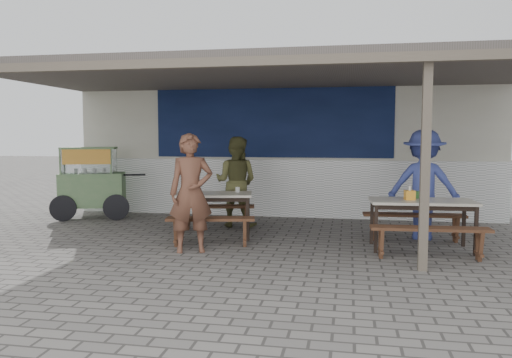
{
  "coord_description": "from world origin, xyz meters",
  "views": [
    {
      "loc": [
        1.42,
        -7.39,
        1.71
      ],
      "look_at": [
        -0.14,
        0.9,
        0.97
      ],
      "focal_mm": 35.0,
      "sensor_mm": 36.0,
      "label": 1
    }
  ],
  "objects_px": {
    "table_left": "(214,198)",
    "bench_left_street": "(211,225)",
    "table_right": "(422,205)",
    "patron_street_side": "(191,193)",
    "condiment_bowl": "(195,192)",
    "bench_right_wall": "(414,220)",
    "bench_left_wall": "(217,212)",
    "tissue_box": "(410,195)",
    "vendor_cart": "(91,180)",
    "patron_right_table": "(424,185)",
    "bench_right_street": "(430,235)",
    "patron_wall_side": "(236,182)",
    "donation_box": "(419,195)",
    "condiment_jar": "(238,190)"
  },
  "relations": [
    {
      "from": "table_left",
      "to": "bench_left_street",
      "type": "distance_m",
      "value": 0.76
    },
    {
      "from": "table_right",
      "to": "patron_street_side",
      "type": "xyz_separation_m",
      "value": [
        -3.34,
        -0.77,
        0.2
      ]
    },
    {
      "from": "table_right",
      "to": "condiment_bowl",
      "type": "distance_m",
      "value": 3.61
    },
    {
      "from": "bench_right_wall",
      "to": "bench_left_wall",
      "type": "bearing_deg",
      "value": 170.69
    },
    {
      "from": "table_right",
      "to": "tissue_box",
      "type": "bearing_deg",
      "value": 175.01
    },
    {
      "from": "vendor_cart",
      "to": "condiment_bowl",
      "type": "relative_size",
      "value": 10.31
    },
    {
      "from": "table_left",
      "to": "patron_right_table",
      "type": "distance_m",
      "value": 3.47
    },
    {
      "from": "vendor_cart",
      "to": "patron_street_side",
      "type": "bearing_deg",
      "value": -58.81
    },
    {
      "from": "bench_right_street",
      "to": "condiment_bowl",
      "type": "relative_size",
      "value": 9.66
    },
    {
      "from": "bench_left_wall",
      "to": "patron_wall_side",
      "type": "distance_m",
      "value": 0.71
    },
    {
      "from": "donation_box",
      "to": "condiment_bowl",
      "type": "height_order",
      "value": "donation_box"
    },
    {
      "from": "table_right",
      "to": "patron_street_side",
      "type": "distance_m",
      "value": 3.43
    },
    {
      "from": "table_left",
      "to": "bench_left_street",
      "type": "relative_size",
      "value": 0.98
    },
    {
      "from": "patron_wall_side",
      "to": "condiment_jar",
      "type": "relative_size",
      "value": 19.86
    },
    {
      "from": "tissue_box",
      "to": "vendor_cart",
      "type": "bearing_deg",
      "value": 164.15
    },
    {
      "from": "bench_left_wall",
      "to": "donation_box",
      "type": "bearing_deg",
      "value": -22.87
    },
    {
      "from": "vendor_cart",
      "to": "condiment_bowl",
      "type": "height_order",
      "value": "vendor_cart"
    },
    {
      "from": "vendor_cart",
      "to": "patron_wall_side",
      "type": "distance_m",
      "value": 3.17
    },
    {
      "from": "bench_right_wall",
      "to": "patron_street_side",
      "type": "distance_m",
      "value": 3.62
    },
    {
      "from": "donation_box",
      "to": "bench_right_wall",
      "type": "bearing_deg",
      "value": 94.0
    },
    {
      "from": "table_right",
      "to": "bench_right_street",
      "type": "relative_size",
      "value": 0.95
    },
    {
      "from": "patron_wall_side",
      "to": "condiment_jar",
      "type": "xyz_separation_m",
      "value": [
        0.22,
        -0.85,
        -0.05
      ]
    },
    {
      "from": "table_left",
      "to": "condiment_bowl",
      "type": "height_order",
      "value": "condiment_bowl"
    },
    {
      "from": "bench_right_street",
      "to": "patron_street_side",
      "type": "bearing_deg",
      "value": 179.59
    },
    {
      "from": "tissue_box",
      "to": "condiment_bowl",
      "type": "relative_size",
      "value": 0.84
    },
    {
      "from": "table_left",
      "to": "condiment_jar",
      "type": "relative_size",
      "value": 16.01
    },
    {
      "from": "patron_right_table",
      "to": "bench_right_wall",
      "type": "bearing_deg",
      "value": 62.82
    },
    {
      "from": "table_left",
      "to": "patron_street_side",
      "type": "relative_size",
      "value": 0.78
    },
    {
      "from": "table_left",
      "to": "tissue_box",
      "type": "relative_size",
      "value": 9.67
    },
    {
      "from": "vendor_cart",
      "to": "tissue_box",
      "type": "height_order",
      "value": "vendor_cart"
    },
    {
      "from": "tissue_box",
      "to": "bench_left_wall",
      "type": "bearing_deg",
      "value": 163.58
    },
    {
      "from": "bench_left_wall",
      "to": "condiment_jar",
      "type": "height_order",
      "value": "condiment_jar"
    },
    {
      "from": "bench_left_street",
      "to": "bench_left_wall",
      "type": "distance_m",
      "value": 1.36
    },
    {
      "from": "vendor_cart",
      "to": "tissue_box",
      "type": "bearing_deg",
      "value": -34.41
    },
    {
      "from": "patron_street_side",
      "to": "vendor_cart",
      "type": "bearing_deg",
      "value": 119.53
    },
    {
      "from": "vendor_cart",
      "to": "condiment_jar",
      "type": "bearing_deg",
      "value": -38.5
    },
    {
      "from": "tissue_box",
      "to": "bench_right_street",
      "type": "bearing_deg",
      "value": -70.71
    },
    {
      "from": "table_left",
      "to": "vendor_cart",
      "type": "xyz_separation_m",
      "value": [
        -3.01,
        1.45,
        0.13
      ]
    },
    {
      "from": "bench_left_street",
      "to": "tissue_box",
      "type": "relative_size",
      "value": 9.84
    },
    {
      "from": "bench_left_wall",
      "to": "donation_box",
      "type": "distance_m",
      "value": 3.52
    },
    {
      "from": "bench_right_street",
      "to": "patron_wall_side",
      "type": "bearing_deg",
      "value": 145.1
    },
    {
      "from": "donation_box",
      "to": "bench_left_street",
      "type": "bearing_deg",
      "value": -168.96
    },
    {
      "from": "bench_right_wall",
      "to": "patron_right_table",
      "type": "bearing_deg",
      "value": 50.6
    },
    {
      "from": "bench_right_wall",
      "to": "bench_right_street",
      "type": "bearing_deg",
      "value": -90.0
    },
    {
      "from": "table_left",
      "to": "donation_box",
      "type": "distance_m",
      "value": 3.28
    },
    {
      "from": "condiment_jar",
      "to": "patron_street_side",
      "type": "bearing_deg",
      "value": -107.6
    },
    {
      "from": "donation_box",
      "to": "condiment_bowl",
      "type": "relative_size",
      "value": 0.95
    },
    {
      "from": "donation_box",
      "to": "table_left",
      "type": "bearing_deg",
      "value": 179.1
    },
    {
      "from": "bench_right_wall",
      "to": "donation_box",
      "type": "height_order",
      "value": "donation_box"
    },
    {
      "from": "donation_box",
      "to": "condiment_jar",
      "type": "bearing_deg",
      "value": 174.56
    }
  ]
}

